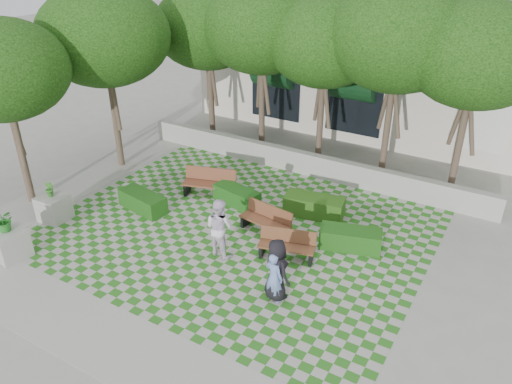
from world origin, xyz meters
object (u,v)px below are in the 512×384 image
Objects in this scene: bench_mid at (266,221)px; hedge_west at (143,201)px; bench_west at (210,183)px; person_blue at (274,277)px; planter_front at (9,238)px; hedge_midleft at (237,196)px; planter_back at (54,207)px; hedge_midright at (314,206)px; person_white at (219,227)px; person_dark at (276,270)px; bench_east at (287,245)px; hedge_east at (350,239)px.

hedge_west is (-4.51, -0.91, -0.13)m from bench_mid.
bench_west is 1.35× the size of person_blue.
person_blue is (7.83, 2.29, 0.10)m from planter_front.
hedge_midleft is 5.44m from person_blue.
bench_west is 1.39× the size of planter_back.
bench_mid is 1.00× the size of hedge_west.
person_blue is (6.34, -1.92, 0.44)m from hedge_west.
bench_mid is 0.91× the size of hedge_midright.
hedge_midleft is at bearing 56.52° from planter_front.
planter_back is at bearing 17.71° from person_white.
person_dark is at bearing -15.65° from hedge_west.
hedge_west is 0.98× the size of person_white.
person_white is (2.46, -2.95, 0.45)m from bench_west.
person_white reaches higher than person_blue.
planter_front is at bearing -132.11° from bench_west.
bench_west is at bearing 65.30° from planter_front.
bench_east is 1.93m from person_dark.
planter_back is (-7.89, -2.05, 0.06)m from bench_east.
person_white is (6.02, 1.20, 0.45)m from planter_back.
hedge_midright is 1.10× the size of hedge_west.
hedge_midleft is 1.20× the size of planter_back.
hedge_west is 4.47m from planter_front.
hedge_midright reaches higher than hedge_west.
bench_mid is at bearing -116.09° from hedge_midright.
planter_front is (-8.70, -5.67, 0.33)m from hedge_east.
hedge_west is (-2.64, -2.05, 0.01)m from hedge_midleft.
person_blue reaches higher than bench_east.
person_white reaches higher than hedge_east.
hedge_west is 4.01m from person_white.
planter_back reaches higher than hedge_east.
person_dark reaches higher than planter_back.
bench_east is 0.96× the size of hedge_east.
planter_front is 2.27m from planter_back.
planter_back is (-7.55, -4.76, 0.14)m from hedge_midright.
hedge_midleft is at bearing 40.47° from planter_back.
hedge_midright is 6.04m from hedge_west.
hedge_midleft is at bearing 172.76° from hedge_east.
planter_back is 0.79× the size of person_white.
person_dark is at bearing -74.61° from person_blue.
bench_west is 5.84m from hedge_east.
person_blue is (-0.87, -3.38, 0.43)m from hedge_east.
hedge_east is at bearing -23.68° from bench_west.
planter_back is (-9.36, -3.51, 0.16)m from hedge_east.
planter_front reaches higher than hedge_midleft.
bench_west is 6.95m from planter_front.
person_white is at bearing -66.94° from hedge_midleft.
planter_front reaches higher than bench_west.
bench_east is 1.19× the size of person_blue.
hedge_east is at bearing 20.26° from bench_mid.
hedge_east is 3.52m from person_blue.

